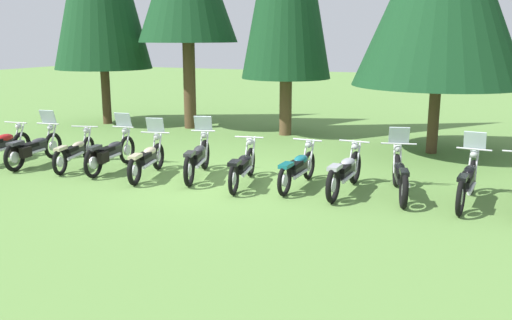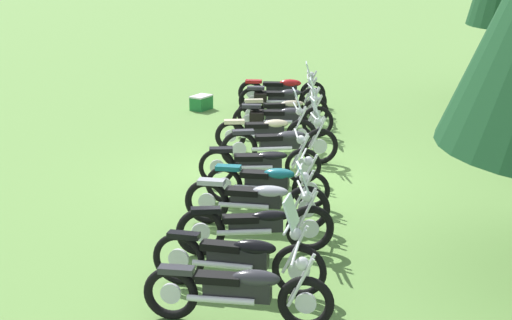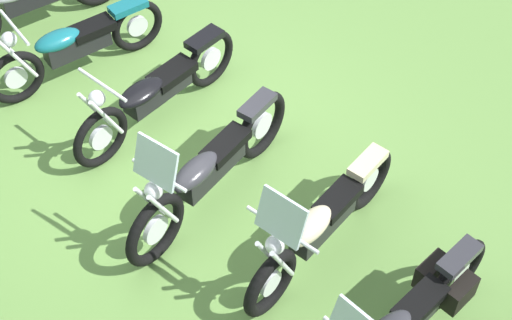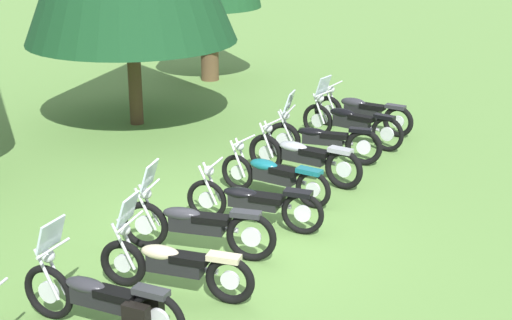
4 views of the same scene
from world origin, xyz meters
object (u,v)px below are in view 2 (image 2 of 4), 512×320
(motorcycle_2, at_px, (284,109))
(motorcycle_4, at_px, (268,130))
(motorcycle_11, at_px, (239,291))
(motorcycle_6, at_px, (261,162))
(motorcycle_1, at_px, (282,97))
(motorcycle_8, at_px, (257,200))
(motorcycle_0, at_px, (282,90))
(motorcycle_9, at_px, (258,225))
(motorcycle_5, at_px, (281,143))
(motorcycle_7, at_px, (268,181))
(motorcycle_3, at_px, (281,117))
(motorcycle_10, at_px, (241,257))
(picnic_cooler, at_px, (201,103))

(motorcycle_2, distance_m, motorcycle_4, 2.25)
(motorcycle_4, bearing_deg, motorcycle_11, -97.20)
(motorcycle_6, bearing_deg, motorcycle_1, 82.46)
(motorcycle_2, bearing_deg, motorcycle_11, -100.79)
(motorcycle_6, relative_size, motorcycle_8, 0.95)
(motorcycle_0, bearing_deg, motorcycle_8, -89.76)
(motorcycle_0, bearing_deg, motorcycle_9, -89.27)
(motorcycle_5, distance_m, motorcycle_7, 2.50)
(motorcycle_3, bearing_deg, motorcycle_1, 90.69)
(motorcycle_1, distance_m, motorcycle_11, 11.63)
(motorcycle_1, bearing_deg, motorcycle_7, -91.35)
(motorcycle_9, bearing_deg, motorcycle_3, 80.56)
(motorcycle_4, bearing_deg, motorcycle_7, -94.63)
(motorcycle_5, relative_size, motorcycle_10, 0.97)
(motorcycle_0, distance_m, motorcycle_11, 12.72)
(motorcycle_2, distance_m, picnic_cooler, 2.82)
(motorcycle_3, bearing_deg, picnic_cooler, 127.56)
(motorcycle_7, xyz_separation_m, motorcycle_9, (2.21, 0.17, 0.02))
(motorcycle_3, bearing_deg, motorcycle_4, -103.46)
(motorcycle_0, height_order, picnic_cooler, motorcycle_0)
(motorcycle_9, bearing_deg, motorcycle_10, -104.86)
(motorcycle_5, height_order, motorcycle_9, motorcycle_5)
(motorcycle_8, xyz_separation_m, motorcycle_11, (3.45, 0.33, -0.01))
(motorcycle_7, bearing_deg, motorcycle_10, -86.16)
(motorcycle_0, bearing_deg, motorcycle_10, -89.97)
(motorcycle_6, bearing_deg, motorcycle_0, 82.87)
(motorcycle_9, xyz_separation_m, picnic_cooler, (-9.56, -3.05, -0.27))
(motorcycle_5, bearing_deg, motorcycle_7, -104.13)
(motorcycle_9, bearing_deg, motorcycle_8, 85.29)
(motorcycle_1, xyz_separation_m, motorcycle_8, (8.14, 0.69, -0.00))
(motorcycle_7, height_order, motorcycle_10, motorcycle_10)
(motorcycle_8, height_order, motorcycle_11, motorcycle_8)
(motorcycle_6, distance_m, motorcycle_10, 4.78)
(motorcycle_10, bearing_deg, motorcycle_9, 93.79)
(motorcycle_10, bearing_deg, motorcycle_3, 98.35)
(motorcycle_0, bearing_deg, picnic_cooler, -163.60)
(motorcycle_5, bearing_deg, motorcycle_11, -103.04)
(motorcycle_1, distance_m, motorcycle_7, 7.09)
(motorcycle_4, bearing_deg, motorcycle_8, -96.79)
(motorcycle_2, relative_size, motorcycle_7, 0.99)
(motorcycle_8, distance_m, motorcycle_11, 3.46)
(motorcycle_2, height_order, motorcycle_6, motorcycle_6)
(motorcycle_6, relative_size, picnic_cooler, 3.44)
(motorcycle_3, xyz_separation_m, motorcycle_7, (4.83, 0.41, -0.03))
(motorcycle_3, height_order, motorcycle_7, motorcycle_3)
(motorcycle_1, height_order, motorcycle_10, motorcycle_10)
(motorcycle_6, relative_size, motorcycle_7, 1.04)
(motorcycle_1, height_order, picnic_cooler, motorcycle_1)
(motorcycle_0, height_order, motorcycle_7, motorcycle_0)
(motorcycle_2, bearing_deg, motorcycle_8, -101.32)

